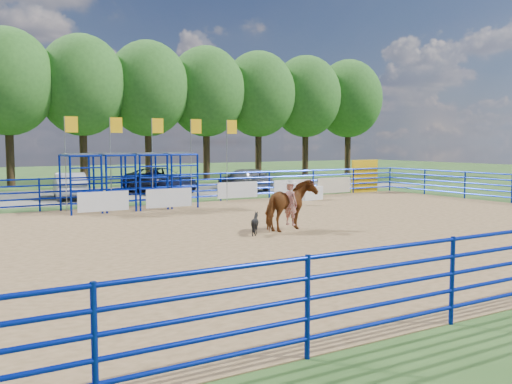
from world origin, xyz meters
TOP-DOWN VIEW (x-y plane):
  - ground at (0.00, 0.00)m, footprint 120.00×120.00m
  - arena_dirt at (0.00, 0.00)m, footprint 30.00×20.00m
  - gravel_strip at (0.00, 17.00)m, footprint 40.00×10.00m
  - announcer_table at (7.31, 8.01)m, footprint 1.41×0.81m
  - horse_and_rider at (0.40, -0.23)m, footprint 2.28×1.55m
  - calf at (-1.10, -0.36)m, footprint 0.77×0.71m
  - car_b at (-3.49, 15.33)m, footprint 2.09×4.50m
  - car_c at (2.04, 16.14)m, footprint 3.50×5.82m
  - car_d at (7.57, 15.45)m, footprint 2.08×4.75m
  - perimeter_fence at (0.00, 0.00)m, footprint 30.10×20.10m
  - chute_assembly at (-1.90, 8.84)m, footprint 19.32×2.41m
  - treeline at (0.00, 26.00)m, footprint 56.40×6.40m

SIDE VIEW (x-z plane):
  - ground at x=0.00m, z-range 0.00..0.00m
  - gravel_strip at x=0.00m, z-range 0.00..0.01m
  - arena_dirt at x=0.00m, z-range 0.00..0.02m
  - announcer_table at x=7.31m, z-range 0.02..0.73m
  - calf at x=-1.10m, z-range 0.02..0.76m
  - car_d at x=7.57m, z-range 0.01..1.37m
  - car_b at x=-3.49m, z-range 0.01..1.44m
  - perimeter_fence at x=0.00m, z-range 0.00..1.50m
  - car_c at x=2.04m, z-range 0.01..1.52m
  - horse_and_rider at x=0.40m, z-range -0.27..2.22m
  - chute_assembly at x=-1.90m, z-range -0.84..3.36m
  - treeline at x=0.00m, z-range 1.91..13.15m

